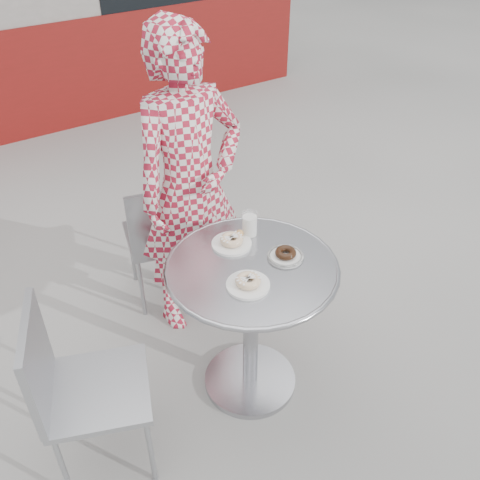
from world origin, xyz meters
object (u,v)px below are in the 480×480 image
bistro_table (251,298)px  plate_far (232,241)px  chair_far (164,260)px  seated_person (190,188)px  plate_near (248,283)px  milk_cup (250,225)px  chair_left (102,417)px  plate_checker (285,255)px

bistro_table → plate_far: 0.28m
chair_far → plate_far: chair_far is taller
seated_person → plate_far: bearing=-97.8°
bistro_table → plate_near: bearing=-131.6°
milk_cup → chair_left: bearing=-168.8°
chair_left → bistro_table: bearing=-70.8°
plate_far → milk_cup: 0.12m
bistro_table → chair_left: 0.83m
bistro_table → seated_person: (0.05, 0.63, 0.25)m
plate_far → milk_cup: size_ratio=1.55×
chair_far → plate_far: bearing=108.9°
seated_person → plate_checker: bearing=-83.7°
plate_far → bistro_table: bearing=-94.0°
chair_left → plate_checker: bearing=-72.6°
bistro_table → milk_cup: size_ratio=6.60×
chair_far → plate_near: size_ratio=4.51×
plate_far → seated_person: bearing=85.0°
milk_cup → bistro_table: bearing=-121.8°
chair_far → milk_cup: (0.16, -0.67, 0.58)m
plate_near → plate_checker: (0.25, 0.07, -0.01)m
bistro_table → seated_person: bearing=85.3°
seated_person → plate_near: (-0.14, -0.73, -0.04)m
plate_near → milk_cup: (0.21, 0.30, 0.04)m
seated_person → plate_far: seated_person is taller
chair_far → chair_left: chair_left is taller
chair_far → plate_checker: 1.07m
bistro_table → plate_near: (-0.09, -0.10, 0.21)m
plate_far → plate_checker: size_ratio=1.13×
plate_near → seated_person: bearing=79.1°
seated_person → milk_cup: bearing=-83.2°
plate_near → chair_far: bearing=86.8°
plate_far → plate_checker: bearing=-55.5°
seated_person → plate_checker: (0.11, -0.67, -0.05)m
chair_left → seated_person: size_ratio=0.52×
seated_person → milk_cup: (0.07, -0.43, -0.01)m
bistro_table → plate_checker: bearing=-12.0°
chair_far → seated_person: 0.64m
chair_left → plate_checker: chair_left is taller
plate_near → plate_checker: bearing=15.1°
bistro_table → chair_far: size_ratio=0.94×
plate_far → plate_near: 0.30m
plate_far → chair_left: bearing=-168.8°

